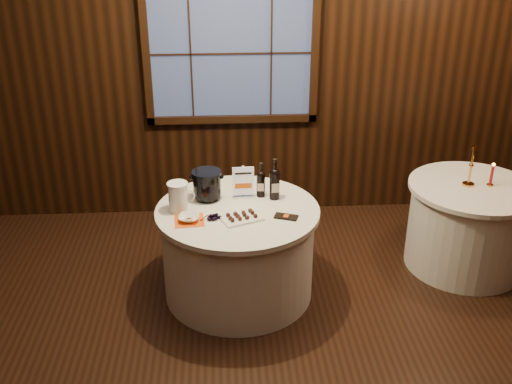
{
  "coord_description": "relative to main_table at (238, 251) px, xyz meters",
  "views": [
    {
      "loc": [
        -0.11,
        -3.13,
        2.89
      ],
      "look_at": [
        0.14,
        0.9,
        0.96
      ],
      "focal_mm": 42.0,
      "sensor_mm": 36.0,
      "label": 1
    }
  ],
  "objects": [
    {
      "name": "red_candle",
      "position": [
        2.13,
        0.29,
        0.46
      ],
      "size": [
        0.06,
        0.06,
        0.21
      ],
      "color": "#D58E42",
      "rests_on": "side_table"
    },
    {
      "name": "grape_bunch",
      "position": [
        -0.18,
        -0.17,
        0.4
      ],
      "size": [
        0.18,
        0.08,
        0.04
      ],
      "rotation": [
        0.0,
        0.0,
        0.15
      ],
      "color": "black",
      "rests_on": "main_table"
    },
    {
      "name": "main_table",
      "position": [
        0.0,
        0.0,
        0.0
      ],
      "size": [
        1.28,
        1.28,
        0.77
      ],
      "color": "white",
      "rests_on": "ground"
    },
    {
      "name": "chocolate_plate",
      "position": [
        0.02,
        -0.17,
        0.4
      ],
      "size": [
        0.35,
        0.29,
        0.04
      ],
      "rotation": [
        0.0,
        0.0,
        0.38
      ],
      "color": "white",
      "rests_on": "main_table"
    },
    {
      "name": "glass_pitcher",
      "position": [
        -0.45,
        0.01,
        0.5
      ],
      "size": [
        0.21,
        0.16,
        0.23
      ],
      "rotation": [
        0.0,
        0.0,
        -0.02
      ],
      "color": "white",
      "rests_on": "main_table"
    },
    {
      "name": "ice_bucket",
      "position": [
        -0.24,
        0.19,
        0.51
      ],
      "size": [
        0.24,
        0.24,
        0.24
      ],
      "color": "black",
      "rests_on": "main_table"
    },
    {
      "name": "port_bottle_left",
      "position": [
        0.2,
        0.22,
        0.51
      ],
      "size": [
        0.07,
        0.07,
        0.29
      ],
      "rotation": [
        0.0,
        0.0,
        -0.14
      ],
      "color": "black",
      "rests_on": "main_table"
    },
    {
      "name": "orange_napkin",
      "position": [
        -0.37,
        -0.17,
        0.38
      ],
      "size": [
        0.24,
        0.24,
        0.0
      ],
      "primitive_type": "cube",
      "rotation": [
        0.0,
        0.0,
        0.09
      ],
      "color": "#E95113",
      "rests_on": "main_table"
    },
    {
      "name": "cracker_bowl",
      "position": [
        -0.37,
        -0.17,
        0.41
      ],
      "size": [
        0.16,
        0.16,
        0.04
      ],
      "primitive_type": "imported",
      "rotation": [
        0.0,
        0.0,
        -0.07
      ],
      "color": "white",
      "rests_on": "orange_napkin"
    },
    {
      "name": "port_bottle_right",
      "position": [
        0.3,
        0.16,
        0.53
      ],
      "size": [
        0.08,
        0.09,
        0.34
      ],
      "rotation": [
        0.0,
        0.0,
        0.11
      ],
      "color": "black",
      "rests_on": "main_table"
    },
    {
      "name": "ground",
      "position": [
        0.0,
        -1.0,
        -0.39
      ],
      "size": [
        6.0,
        6.0,
        0.0
      ],
      "primitive_type": "plane",
      "color": "black",
      "rests_on": "ground"
    },
    {
      "name": "back_wall",
      "position": [
        0.0,
        1.48,
        1.16
      ],
      "size": [
        6.0,
        0.1,
        3.0
      ],
      "color": "black",
      "rests_on": "ground"
    },
    {
      "name": "side_table",
      "position": [
        2.0,
        0.3,
        0.0
      ],
      "size": [
        1.08,
        1.08,
        0.77
      ],
      "color": "white",
      "rests_on": "ground"
    },
    {
      "name": "brass_candlestick",
      "position": [
        1.95,
        0.32,
        0.51
      ],
      "size": [
        0.1,
        0.1,
        0.35
      ],
      "color": "#D58E42",
      "rests_on": "side_table"
    },
    {
      "name": "chocolate_box",
      "position": [
        0.36,
        -0.17,
        0.39
      ],
      "size": [
        0.19,
        0.14,
        0.01
      ],
      "primitive_type": "cube",
      "rotation": [
        0.0,
        0.0,
        -0.35
      ],
      "color": "black",
      "rests_on": "main_table"
    },
    {
      "name": "sign_stand",
      "position": [
        0.05,
        0.2,
        0.48
      ],
      "size": [
        0.17,
        0.09,
        0.28
      ],
      "rotation": [
        0.0,
        0.0,
        0.05
      ],
      "color": "silver",
      "rests_on": "main_table"
    }
  ]
}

